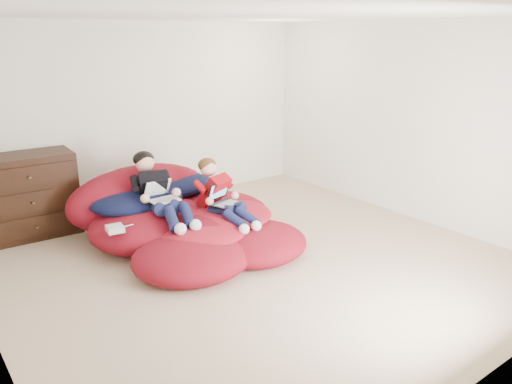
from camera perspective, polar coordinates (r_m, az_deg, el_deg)
name	(u,v)px	position (r m, az deg, el deg)	size (l,w,h in m)	color
room_shell	(253,242)	(5.29, -0.31, -5.78)	(5.10, 5.10, 2.77)	tan
dresser	(27,196)	(6.48, -24.74, -0.41)	(1.13, 0.63, 0.99)	black
beanbag_pile	(182,220)	(5.86, -8.42, -3.18)	(2.28, 2.41, 0.88)	maroon
cream_pillow	(116,179)	(6.36, -15.69, 1.41)	(0.39, 0.25, 0.25)	white
older_boy	(157,188)	(5.69, -11.21, 0.40)	(0.41, 1.17, 0.69)	black
younger_boy	(220,192)	(5.67, -4.15, -0.04)	(0.38, 1.00, 0.65)	#AC0F16
laptop_white	(161,195)	(5.62, -10.75, -0.30)	(0.32, 0.34, 0.21)	silver
laptop_black	(223,198)	(5.63, -3.81, -0.67)	(0.38, 0.39, 0.24)	black
power_adapter	(115,229)	(5.31, -15.82, -4.06)	(0.16, 0.16, 0.06)	silver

